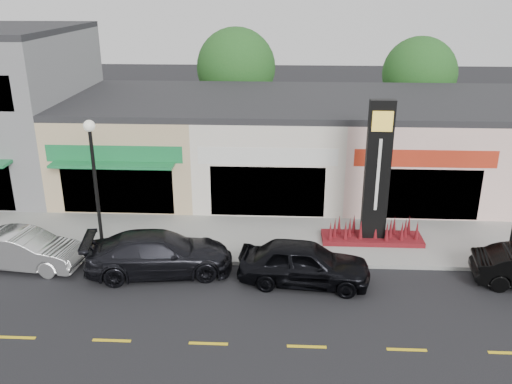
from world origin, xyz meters
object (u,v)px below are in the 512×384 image
pylon_sign (375,194)px  car_white_van (24,250)px  car_dark_sedan (159,253)px  lamp_west_near (95,175)px  car_black_sedan (304,263)px

pylon_sign → car_white_van: bearing=-168.7°
pylon_sign → car_dark_sedan: 9.02m
lamp_west_near → pylon_sign: size_ratio=0.91×
lamp_west_near → car_black_sedan: lamp_west_near is taller
pylon_sign → car_black_sedan: size_ratio=1.26×
lamp_west_near → pylon_sign: 11.19m
lamp_west_near → car_white_van: size_ratio=1.22×
car_black_sedan → lamp_west_near: bearing=83.9°
car_white_van → car_black_sedan: car_black_sedan is taller
car_dark_sedan → car_black_sedan: bearing=-104.0°
lamp_west_near → pylon_sign: pylon_sign is taller
car_white_van → car_black_sedan: (10.73, -0.65, 0.08)m
car_white_van → car_dark_sedan: size_ratio=0.81×
lamp_west_near → pylon_sign: (11.00, 1.70, -1.20)m
pylon_sign → car_black_sedan: (-2.98, -3.38, -1.46)m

